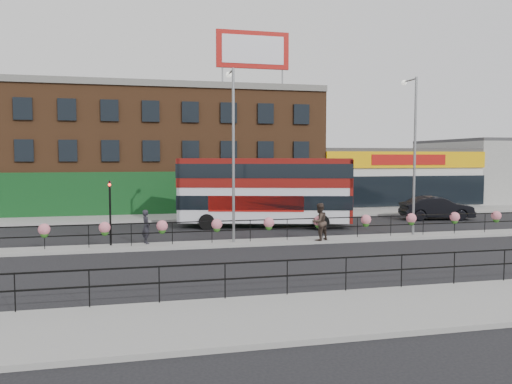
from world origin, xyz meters
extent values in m
plane|color=black|center=(0.00, 0.00, 0.00)|extent=(120.00, 120.00, 0.00)
cube|color=gray|center=(0.00, -12.00, 0.07)|extent=(60.00, 4.00, 0.15)
cube|color=gray|center=(0.00, 12.00, 0.07)|extent=(60.00, 4.00, 0.15)
cube|color=gray|center=(0.00, 0.00, 0.07)|extent=(60.00, 1.60, 0.15)
cube|color=gold|center=(0.00, -9.70, 0.01)|extent=(60.00, 0.10, 0.01)
cube|color=gold|center=(0.00, -9.88, 0.01)|extent=(60.00, 0.10, 0.01)
cube|color=brown|center=(-4.00, 20.00, 5.00)|extent=(25.00, 12.00, 10.00)
cube|color=#3F3F42|center=(-4.00, 20.00, 10.15)|extent=(25.00, 12.00, 0.30)
cube|color=#0F3F17|center=(-4.00, 13.92, 1.70)|extent=(25.00, 0.25, 3.40)
cube|color=silver|center=(16.00, 20.00, 2.50)|extent=(15.00, 12.00, 5.00)
cube|color=#3F3F42|center=(16.00, 20.00, 5.15)|extent=(15.00, 12.00, 0.30)
cube|color=#E8A804|center=(16.00, 13.92, 4.30)|extent=(15.00, 0.25, 1.40)
cube|color=#A3100C|center=(16.00, 13.80, 4.30)|extent=(7.00, 0.10, 0.90)
cube|color=black|center=(16.00, 13.92, 1.60)|extent=(15.00, 0.25, 2.60)
cube|color=#989994|center=(30.75, 20.00, 3.00)|extent=(14.50, 12.00, 6.00)
cube|color=#3F3F42|center=(30.75, 20.00, 6.15)|extent=(14.50, 12.00, 0.30)
cube|color=#A3100C|center=(2.50, 15.00, 13.20)|extent=(6.00, 0.25, 3.00)
cube|color=silver|center=(2.50, 14.86, 13.20)|extent=(5.10, 0.04, 2.25)
cylinder|color=gray|center=(0.00, 15.00, 11.00)|extent=(0.12, 0.12, 1.40)
cylinder|color=gray|center=(5.00, 15.00, 11.00)|extent=(0.12, 0.12, 1.40)
cube|color=black|center=(0.00, 0.00, 1.25)|extent=(30.00, 0.05, 0.05)
cube|color=black|center=(0.00, 0.00, 0.76)|extent=(30.00, 0.05, 0.05)
cylinder|color=black|center=(-11.00, 0.00, 0.70)|extent=(0.04, 0.04, 1.10)
cylinder|color=black|center=(-9.00, 0.00, 0.70)|extent=(0.04, 0.04, 1.10)
cylinder|color=black|center=(-7.00, 0.00, 0.70)|extent=(0.04, 0.04, 1.10)
cylinder|color=black|center=(-5.00, 0.00, 0.70)|extent=(0.04, 0.04, 1.10)
cylinder|color=black|center=(-3.00, 0.00, 0.70)|extent=(0.04, 0.04, 1.10)
cylinder|color=black|center=(-1.00, 0.00, 0.70)|extent=(0.04, 0.04, 1.10)
cylinder|color=black|center=(1.00, 0.00, 0.70)|extent=(0.04, 0.04, 1.10)
cylinder|color=black|center=(3.00, 0.00, 0.70)|extent=(0.04, 0.04, 1.10)
cylinder|color=black|center=(5.00, 0.00, 0.70)|extent=(0.04, 0.04, 1.10)
cylinder|color=black|center=(7.00, 0.00, 0.70)|extent=(0.04, 0.04, 1.10)
cylinder|color=black|center=(9.00, 0.00, 0.70)|extent=(0.04, 0.04, 1.10)
cylinder|color=black|center=(11.00, 0.00, 0.70)|extent=(0.04, 0.04, 1.10)
cylinder|color=black|center=(13.00, 0.00, 0.70)|extent=(0.04, 0.04, 1.10)
sphere|color=#D67081|center=(-11.00, 0.00, 1.10)|extent=(0.56, 0.56, 0.56)
sphere|color=#29611B|center=(-11.00, 0.00, 0.87)|extent=(0.36, 0.36, 0.36)
sphere|color=#D67081|center=(-8.25, 0.00, 1.10)|extent=(0.56, 0.56, 0.56)
sphere|color=#29611B|center=(-8.25, 0.00, 0.87)|extent=(0.36, 0.36, 0.36)
sphere|color=#D67081|center=(-5.50, 0.00, 1.10)|extent=(0.56, 0.56, 0.56)
sphere|color=#29611B|center=(-5.50, 0.00, 0.87)|extent=(0.36, 0.36, 0.36)
sphere|color=#D67081|center=(-2.75, 0.00, 1.10)|extent=(0.56, 0.56, 0.56)
sphere|color=#29611B|center=(-2.75, 0.00, 0.87)|extent=(0.36, 0.36, 0.36)
sphere|color=#D67081|center=(0.00, 0.00, 1.10)|extent=(0.56, 0.56, 0.56)
sphere|color=#29611B|center=(0.00, 0.00, 0.87)|extent=(0.36, 0.36, 0.36)
sphere|color=#D67081|center=(2.75, 0.00, 1.10)|extent=(0.56, 0.56, 0.56)
sphere|color=#29611B|center=(2.75, 0.00, 0.87)|extent=(0.36, 0.36, 0.36)
sphere|color=#D67081|center=(5.50, 0.00, 1.10)|extent=(0.56, 0.56, 0.56)
sphere|color=#29611B|center=(5.50, 0.00, 0.87)|extent=(0.36, 0.36, 0.36)
sphere|color=#D67081|center=(8.25, 0.00, 1.10)|extent=(0.56, 0.56, 0.56)
sphere|color=#29611B|center=(8.25, 0.00, 0.87)|extent=(0.36, 0.36, 0.36)
sphere|color=#D67081|center=(11.00, 0.00, 1.10)|extent=(0.56, 0.56, 0.56)
sphere|color=#29611B|center=(11.00, 0.00, 0.87)|extent=(0.36, 0.36, 0.36)
sphere|color=#D67081|center=(13.75, 0.00, 1.10)|extent=(0.56, 0.56, 0.56)
sphere|color=#29611B|center=(13.75, 0.00, 0.87)|extent=(0.36, 0.36, 0.36)
cube|color=black|center=(-2.00, -10.10, 1.25)|extent=(20.00, 0.05, 0.05)
cube|color=black|center=(-2.00, -10.10, 0.76)|extent=(20.00, 0.05, 0.05)
cylinder|color=black|center=(-10.00, -10.10, 0.70)|extent=(0.04, 0.04, 1.10)
cylinder|color=black|center=(-8.00, -10.10, 0.70)|extent=(0.04, 0.04, 1.10)
cylinder|color=black|center=(-6.00, -10.10, 0.70)|extent=(0.04, 0.04, 1.10)
cylinder|color=black|center=(-4.00, -10.10, 0.70)|extent=(0.04, 0.04, 1.10)
cylinder|color=black|center=(-2.00, -10.10, 0.70)|extent=(0.04, 0.04, 1.10)
cylinder|color=black|center=(0.00, -10.10, 0.70)|extent=(0.04, 0.04, 1.10)
cylinder|color=black|center=(2.00, -10.10, 0.70)|extent=(0.04, 0.04, 1.10)
cylinder|color=black|center=(4.00, -10.10, 0.70)|extent=(0.04, 0.04, 1.10)
cylinder|color=black|center=(6.00, -10.10, 0.70)|extent=(0.04, 0.04, 1.10)
cube|color=silver|center=(1.23, 5.96, 2.38)|extent=(11.16, 5.18, 3.96)
cube|color=maroon|center=(1.23, 5.96, 3.51)|extent=(11.23, 5.25, 1.78)
cube|color=black|center=(1.23, 5.96, 1.68)|extent=(11.25, 5.27, 0.89)
cube|color=black|center=(1.23, 5.96, 3.66)|extent=(11.28, 5.30, 0.89)
cube|color=maroon|center=(1.23, 5.96, 4.38)|extent=(11.16, 5.18, 0.12)
cube|color=maroon|center=(6.44, 4.58, 2.38)|extent=(0.84, 2.50, 3.96)
cube|color=#A3100C|center=(0.43, 4.87, 1.63)|extent=(5.75, 1.56, 0.99)
cylinder|color=black|center=(-2.53, 5.67, 0.49)|extent=(1.03, 0.54, 0.99)
cylinder|color=black|center=(-1.90, 8.07, 0.49)|extent=(1.03, 0.54, 0.99)
cylinder|color=black|center=(4.36, 3.85, 0.49)|extent=(1.03, 0.54, 0.99)
cylinder|color=black|center=(4.99, 6.24, 0.49)|extent=(1.03, 0.54, 0.99)
imported|color=black|center=(14.36, 6.99, 0.84)|extent=(3.42, 5.65, 1.67)
imported|color=black|center=(-6.27, 0.51, 1.01)|extent=(0.86, 0.77, 1.72)
imported|color=#392C25|center=(2.60, -0.55, 1.13)|extent=(1.53, 1.48, 1.97)
cylinder|color=gray|center=(-1.88, -0.04, 4.57)|extent=(0.14, 0.14, 8.85)
cylinder|color=gray|center=(-1.88, 0.62, 8.91)|extent=(0.09, 1.33, 0.09)
sphere|color=silver|center=(-1.88, 1.29, 8.87)|extent=(0.32, 0.32, 0.32)
cylinder|color=gray|center=(8.48, 0.19, 4.56)|extent=(0.14, 0.14, 8.81)
cylinder|color=gray|center=(8.48, 0.85, 8.87)|extent=(0.09, 1.32, 0.09)
sphere|color=silver|center=(8.48, 1.51, 8.83)|extent=(0.32, 0.32, 0.32)
cylinder|color=black|center=(-8.00, 0.40, 1.75)|extent=(0.10, 0.10, 3.20)
imported|color=black|center=(-8.00, 0.40, 3.35)|extent=(0.15, 0.18, 0.90)
sphere|color=#FF190C|center=(-8.00, 0.28, 3.17)|extent=(0.14, 0.14, 0.14)
camera|label=1|loc=(-6.47, -25.08, 4.52)|focal=35.00mm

